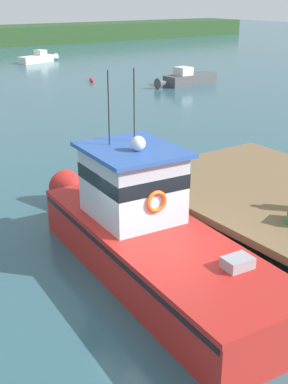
% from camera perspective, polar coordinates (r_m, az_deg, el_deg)
% --- Properties ---
extents(ground_plane, '(200.00, 200.00, 0.00)m').
position_cam_1_polar(ground_plane, '(12.38, 1.06, -10.17)').
color(ground_plane, '#2D5660').
extents(main_fishing_boat, '(3.13, 9.91, 4.80)m').
position_cam_1_polar(main_fishing_boat, '(12.51, 0.15, -4.54)').
color(main_fishing_boat, red).
rests_on(main_fishing_boat, ground).
extents(crate_single_by_cleat, '(0.65, 0.51, 0.44)m').
position_cam_1_polar(crate_single_by_cleat, '(16.67, 4.00, 3.61)').
color(crate_single_by_cleat, '#3370B2').
rests_on(crate_single_by_cleat, dock).
extents(moored_boat_near_channel, '(4.78, 2.46, 1.21)m').
position_cam_1_polar(moored_boat_near_channel, '(54.49, -11.70, 14.42)').
color(moored_boat_near_channel, white).
rests_on(moored_boat_near_channel, ground).
extents(moored_boat_off_the_point, '(5.51, 1.67, 1.39)m').
position_cam_1_polar(moored_boat_off_the_point, '(39.69, 4.77, 12.48)').
color(moored_boat_off_the_point, '#4C4C51').
rests_on(moored_boat_off_the_point, ground).
extents(mooring_buoy_channel_marker, '(0.37, 0.37, 0.37)m').
position_cam_1_polar(mooring_buoy_channel_marker, '(41.17, -5.87, 12.35)').
color(mooring_buoy_channel_marker, red).
rests_on(mooring_buoy_channel_marker, ground).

